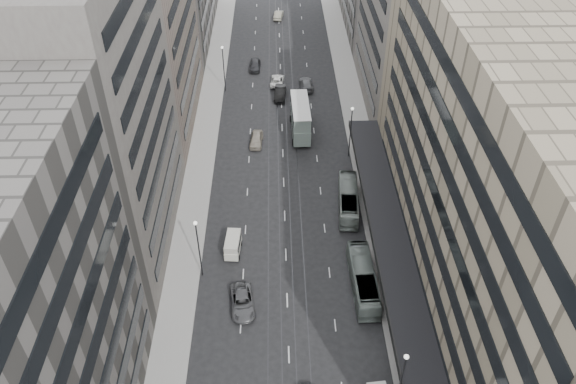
{
  "coord_description": "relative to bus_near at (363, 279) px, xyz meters",
  "views": [
    {
      "loc": [
        -0.89,
        -32.23,
        48.54
      ],
      "look_at": [
        0.35,
        18.65,
        6.73
      ],
      "focal_mm": 35.0,
      "sensor_mm": 36.0,
      "label": 1
    }
  ],
  "objects": [
    {
      "name": "ground",
      "position": [
        -8.5,
        -9.59,
        -1.44
      ],
      "size": [
        220.0,
        220.0,
        0.0
      ],
      "primitive_type": "plane",
      "color": "black",
      "rests_on": "ground"
    },
    {
      "name": "sidewalk_right",
      "position": [
        3.5,
        27.91,
        -1.37
      ],
      "size": [
        4.0,
        125.0,
        0.15
      ],
      "primitive_type": "cube",
      "color": "gray",
      "rests_on": "ground"
    },
    {
      "name": "sidewalk_left",
      "position": [
        -20.5,
        27.91,
        -1.37
      ],
      "size": [
        4.0,
        125.0,
        0.15
      ],
      "primitive_type": "cube",
      "color": "gray",
      "rests_on": "ground"
    },
    {
      "name": "department_store",
      "position": [
        12.95,
        -1.59,
        13.5
      ],
      "size": [
        19.2,
        60.0,
        30.0
      ],
      "color": "gray",
      "rests_on": "ground"
    },
    {
      "name": "building_right_mid",
      "position": [
        13.0,
        42.41,
        10.56
      ],
      "size": [
        15.0,
        28.0,
        24.0
      ],
      "primitive_type": "cube",
      "color": "#544D49",
      "rests_on": "ground"
    },
    {
      "name": "building_left_b",
      "position": [
        -30.0,
        9.41,
        15.56
      ],
      "size": [
        15.0,
        26.0,
        34.0
      ],
      "primitive_type": "cube",
      "color": "#544D49",
      "rests_on": "ground"
    },
    {
      "name": "building_left_c",
      "position": [
        -30.0,
        36.41,
        11.06
      ],
      "size": [
        15.0,
        28.0,
        25.0
      ],
      "primitive_type": "cube",
      "color": "#6A6052",
      "rests_on": "ground"
    },
    {
      "name": "lamp_right_near",
      "position": [
        1.2,
        -14.59,
        3.76
      ],
      "size": [
        0.44,
        0.44,
        8.32
      ],
      "color": "#262628",
      "rests_on": "ground"
    },
    {
      "name": "lamp_right_far",
      "position": [
        1.2,
        25.41,
        3.76
      ],
      "size": [
        0.44,
        0.44,
        8.32
      ],
      "color": "#262628",
      "rests_on": "ground"
    },
    {
      "name": "lamp_left_near",
      "position": [
        -18.2,
        2.41,
        3.76
      ],
      "size": [
        0.44,
        0.44,
        8.32
      ],
      "color": "#262628",
      "rests_on": "ground"
    },
    {
      "name": "lamp_left_far",
      "position": [
        -18.2,
        45.41,
        3.76
      ],
      "size": [
        0.44,
        0.44,
        8.32
      ],
      "color": "#262628",
      "rests_on": "ground"
    },
    {
      "name": "bus_near",
      "position": [
        0.0,
        0.0,
        0.0
      ],
      "size": [
        2.64,
        10.4,
        2.88
      ],
      "primitive_type": "imported",
      "rotation": [
        0.0,
        0.0,
        3.16
      ],
      "color": "gray",
      "rests_on": "ground"
    },
    {
      "name": "bus_far",
      "position": [
        -0.17,
        13.83,
        -0.05
      ],
      "size": [
        3.16,
        10.16,
        2.79
      ],
      "primitive_type": "imported",
      "rotation": [
        0.0,
        0.0,
        3.06
      ],
      "color": "gray",
      "rests_on": "ground"
    },
    {
      "name": "double_decker",
      "position": [
        -5.7,
        31.81,
        1.3
      ],
      "size": [
        3.07,
        9.37,
        5.09
      ],
      "rotation": [
        0.0,
        0.0,
        0.03
      ],
      "color": "gray",
      "rests_on": "ground"
    },
    {
      "name": "panel_van",
      "position": [
        -14.81,
        6.0,
        -0.17
      ],
      "size": [
        2.04,
        3.77,
        2.3
      ],
      "rotation": [
        0.0,
        0.0,
        -0.08
      ],
      "color": "silver",
      "rests_on": "ground"
    },
    {
      "name": "sedan_2",
      "position": [
        -13.38,
        -2.33,
        -0.69
      ],
      "size": [
        3.13,
        5.65,
        1.5
      ],
      "primitive_type": "imported",
      "rotation": [
        0.0,
        0.0,
        0.12
      ],
      "color": "#4F4F51",
      "rests_on": "ground"
    },
    {
      "name": "sedan_4",
      "position": [
        -12.46,
        28.99,
        -0.66
      ],
      "size": [
        2.22,
        4.72,
        1.56
      ],
      "primitive_type": "imported",
      "rotation": [
        0.0,
        0.0,
        -0.08
      ],
      "color": "gray",
      "rests_on": "ground"
    },
    {
      "name": "sedan_5",
      "position": [
        -8.67,
        42.93,
        -0.59
      ],
      "size": [
        2.17,
        5.3,
        1.71
      ],
      "primitive_type": "imported",
      "rotation": [
        0.0,
        0.0,
        -0.07
      ],
      "color": "black",
      "rests_on": "ground"
    },
    {
      "name": "sedan_6",
      "position": [
        -9.11,
        47.67,
        -0.76
      ],
      "size": [
        2.77,
        5.12,
        1.37
      ],
      "primitive_type": "imported",
      "rotation": [
        0.0,
        0.0,
        3.04
      ],
      "color": "white",
      "rests_on": "ground"
    },
    {
      "name": "sedan_7",
      "position": [
        -4.07,
        46.12,
        -0.66
      ],
      "size": [
        2.57,
        5.53,
        1.56
      ],
      "primitive_type": "imported",
      "rotation": [
        0.0,
        0.0,
        3.21
      ],
      "color": "#5D5D60",
      "rests_on": "ground"
    },
    {
      "name": "sedan_8",
      "position": [
        -13.19,
        53.49,
        -0.63
      ],
      "size": [
        2.14,
        4.88,
        1.63
      ],
      "primitive_type": "imported",
      "rotation": [
        0.0,
        0.0,
        -0.05
      ],
      "color": "#29292C",
      "rests_on": "ground"
    },
    {
      "name": "sedan_9",
      "position": [
        -8.55,
        77.28,
        -0.67
      ],
      "size": [
        2.27,
        4.9,
        1.55
      ],
      "primitive_type": "imported",
      "rotation": [
        0.0,
        0.0,
        3.0
      ],
      "color": "#A29E86",
      "rests_on": "ground"
    }
  ]
}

